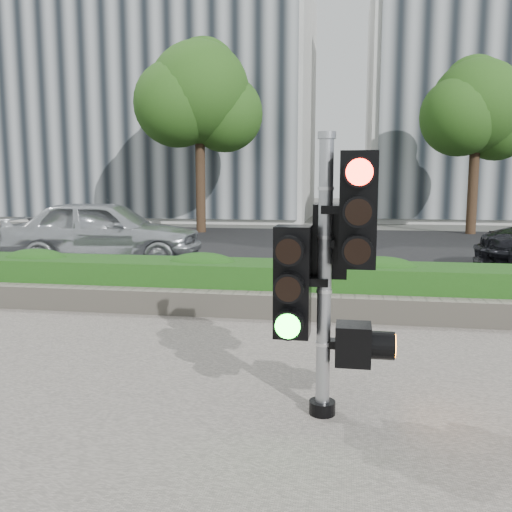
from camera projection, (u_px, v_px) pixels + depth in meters
The scene contains 11 objects.
ground at pixel (249, 364), 5.77m from camera, with size 120.00×120.00×0.00m, color #51514C.
sidewalk at pixel (176, 495), 3.33m from camera, with size 16.00×11.00×0.03m, color #9E9389.
road at pixel (311, 249), 15.54m from camera, with size 60.00×13.00×0.02m, color black.
curb at pixel (284, 297), 8.84m from camera, with size 60.00×0.25×0.12m, color gray.
stone_wall at pixel (273, 306), 7.60m from camera, with size 12.00×0.32×0.34m, color gray.
hedge at pixel (279, 285), 8.21m from camera, with size 12.00×1.00×0.68m, color #357F27.
building_left at pixel (160, 76), 28.70m from camera, with size 16.00×9.00×15.00m, color #B7B7B2.
tree_left at pixel (199, 97), 20.05m from camera, with size 4.61×4.03×7.34m.
tree_right at pixel (476, 110), 19.45m from camera, with size 4.10×3.58×6.53m.
traffic_signal at pixel (329, 262), 4.31m from camera, with size 0.78×0.57×2.28m.
car_silver at pixel (105, 232), 12.51m from camera, with size 1.79×4.46×1.52m, color silver.
Camera 1 is at (1.00, -5.47, 1.92)m, focal length 38.00 mm.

